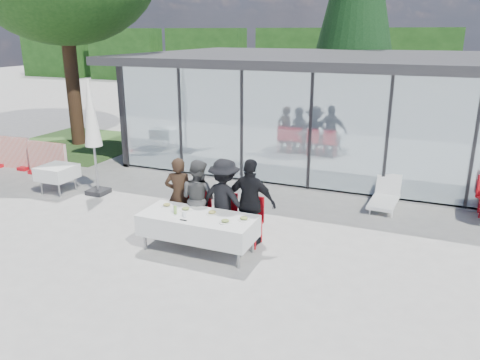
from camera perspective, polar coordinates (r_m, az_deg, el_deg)
name	(u,v)px	position (r m, az deg, el deg)	size (l,w,h in m)	color
ground	(208,242)	(9.68, -3.86, -7.59)	(90.00, 90.00, 0.00)	gray
pavilion	(372,95)	(16.23, 15.76, 10.00)	(14.80, 8.80, 3.44)	gray
treeline	(352,59)	(36.36, 13.55, 14.14)	(62.50, 2.00, 4.40)	#143410
dining_table	(198,225)	(9.13, -5.15, -5.54)	(2.26, 0.96, 0.75)	silver
diner_a	(179,195)	(9.95, -7.44, -1.87)	(0.60, 0.60, 1.65)	#2F1F15
diner_chair_a	(181,207)	(10.10, -7.20, -3.29)	(0.44, 0.44, 0.97)	red
diner_b	(198,198)	(9.74, -5.13, -2.22)	(0.80, 0.80, 1.65)	#484848
diner_chair_b	(200,210)	(9.89, -4.92, -3.66)	(0.44, 0.44, 0.97)	red
diner_c	(224,200)	(9.48, -1.93, -2.47)	(1.11, 1.11, 1.72)	black
diner_chair_c	(226,214)	(9.65, -1.76, -4.17)	(0.44, 0.44, 0.97)	red
diner_d	(251,203)	(9.26, 1.32, -2.79)	(1.04, 1.04, 1.78)	black
diner_chair_d	(252,218)	(9.44, 1.44, -4.67)	(0.44, 0.44, 0.97)	red
plate_a	(167,205)	(9.56, -8.91, -3.06)	(0.24, 0.24, 0.07)	silver
plate_b	(186,209)	(9.31, -6.64, -3.53)	(0.24, 0.24, 0.07)	silver
plate_c	(212,213)	(9.08, -3.42, -3.99)	(0.24, 0.24, 0.07)	silver
plate_d	(244,219)	(8.79, 0.48, -4.73)	(0.24, 0.24, 0.07)	silver
plate_extra	(225,221)	(8.67, -1.81, -5.06)	(0.24, 0.24, 0.07)	silver
juice_bottle	(175,210)	(9.15, -7.91, -3.63)	(0.06, 0.06, 0.15)	#7DB049
drinking_glasses	(184,214)	(9.00, -6.83, -4.14)	(0.07, 0.07, 0.10)	silver
folded_eyeglasses	(183,220)	(8.83, -6.93, -4.88)	(0.14, 0.03, 0.01)	black
spare_table_left	(57,173)	(13.31, -21.39, 0.85)	(0.86, 0.86, 0.74)	silver
market_umbrella	(92,121)	(12.54, -17.64, 6.90)	(0.50, 0.50, 3.00)	black
lounger	(385,196)	(12.05, 17.29, -1.89)	(0.69, 1.37, 0.72)	white
grass_patch	(79,144)	(19.05, -19.01, 4.21)	(5.00, 5.00, 0.02)	#385926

